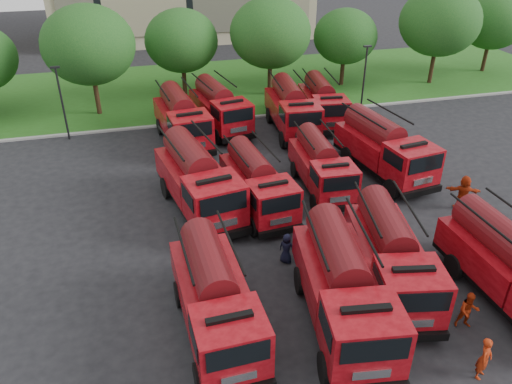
% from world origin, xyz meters
% --- Properties ---
extents(ground, '(140.00, 140.00, 0.00)m').
position_xyz_m(ground, '(0.00, 0.00, 0.00)').
color(ground, black).
rests_on(ground, ground).
extents(lawn, '(70.00, 16.00, 0.12)m').
position_xyz_m(lawn, '(0.00, 26.00, 0.06)').
color(lawn, '#225015').
rests_on(lawn, ground).
extents(curb, '(70.00, 0.30, 0.14)m').
position_xyz_m(curb, '(0.00, 17.90, 0.07)').
color(curb, gray).
rests_on(curb, ground).
extents(tree_2, '(6.72, 6.72, 8.22)m').
position_xyz_m(tree_2, '(-8.00, 21.50, 5.35)').
color(tree_2, '#382314').
rests_on(tree_2, ground).
extents(tree_3, '(5.88, 5.88, 7.19)m').
position_xyz_m(tree_3, '(-1.00, 24.00, 4.68)').
color(tree_3, '#382314').
rests_on(tree_3, ground).
extents(tree_4, '(6.55, 6.55, 8.01)m').
position_xyz_m(tree_4, '(6.00, 22.50, 5.22)').
color(tree_4, '#382314').
rests_on(tree_4, ground).
extents(tree_5, '(5.46, 5.46, 6.68)m').
position_xyz_m(tree_5, '(13.00, 23.50, 4.35)').
color(tree_5, '#382314').
rests_on(tree_5, ground).
extents(tree_6, '(6.89, 6.89, 8.42)m').
position_xyz_m(tree_6, '(21.00, 22.00, 5.49)').
color(tree_6, '#382314').
rests_on(tree_6, ground).
extents(tree_7, '(6.05, 6.05, 7.39)m').
position_xyz_m(tree_7, '(28.00, 24.00, 4.82)').
color(tree_7, '#382314').
rests_on(tree_7, ground).
extents(lamp_post_0, '(0.60, 0.25, 5.11)m').
position_xyz_m(lamp_post_0, '(-10.00, 17.20, 2.90)').
color(lamp_post_0, black).
rests_on(lamp_post_0, ground).
extents(lamp_post_1, '(0.60, 0.25, 5.11)m').
position_xyz_m(lamp_post_1, '(12.00, 17.20, 2.90)').
color(lamp_post_1, black).
rests_on(lamp_post_1, ground).
extents(fire_truck_0, '(2.77, 7.06, 3.17)m').
position_xyz_m(fire_truck_0, '(-3.38, -3.07, 1.60)').
color(fire_truck_0, black).
rests_on(fire_truck_0, ground).
extents(fire_truck_1, '(3.62, 7.76, 3.40)m').
position_xyz_m(fire_truck_1, '(1.33, -3.85, 1.71)').
color(fire_truck_1, black).
rests_on(fire_truck_1, ground).
extents(fire_truck_2, '(3.74, 7.38, 3.21)m').
position_xyz_m(fire_truck_2, '(4.08, -2.40, 1.61)').
color(fire_truck_2, black).
rests_on(fire_truck_2, ground).
extents(fire_truck_3, '(2.75, 7.16, 3.23)m').
position_xyz_m(fire_truck_3, '(8.39, -4.32, 1.63)').
color(fire_truck_3, black).
rests_on(fire_truck_3, ground).
extents(fire_truck_4, '(3.94, 8.03, 3.50)m').
position_xyz_m(fire_truck_4, '(-2.66, 5.78, 1.76)').
color(fire_truck_4, black).
rests_on(fire_truck_4, ground).
extents(fire_truck_5, '(2.95, 6.81, 3.01)m').
position_xyz_m(fire_truck_5, '(0.37, 5.13, 1.51)').
color(fire_truck_5, black).
rests_on(fire_truck_5, ground).
extents(fire_truck_6, '(2.62, 6.53, 2.92)m').
position_xyz_m(fire_truck_6, '(4.38, 6.28, 1.47)').
color(fire_truck_6, black).
rests_on(fire_truck_6, ground).
extents(fire_truck_7, '(3.60, 7.70, 3.37)m').
position_xyz_m(fire_truck_7, '(8.63, 7.09, 1.70)').
color(fire_truck_7, black).
rests_on(fire_truck_7, ground).
extents(fire_truck_8, '(3.33, 7.61, 3.36)m').
position_xyz_m(fire_truck_8, '(-2.37, 14.74, 1.69)').
color(fire_truck_8, black).
rests_on(fire_truck_8, ground).
extents(fire_truck_9, '(3.62, 7.37, 3.21)m').
position_xyz_m(fire_truck_9, '(0.57, 16.48, 1.62)').
color(fire_truck_9, black).
rests_on(fire_truck_9, ground).
extents(fire_truck_10, '(3.13, 7.52, 3.35)m').
position_xyz_m(fire_truck_10, '(5.38, 14.71, 1.68)').
color(fire_truck_10, black).
rests_on(fire_truck_10, ground).
extents(fire_truck_11, '(3.14, 7.03, 3.10)m').
position_xyz_m(fire_truck_11, '(8.11, 15.78, 1.56)').
color(fire_truck_11, black).
rests_on(fire_truck_11, ground).
extents(firefighter_0, '(0.77, 0.74, 1.70)m').
position_xyz_m(firefighter_0, '(5.01, -7.51, 0.00)').
color(firefighter_0, '#A3280C').
rests_on(firefighter_0, ground).
extents(firefighter_1, '(0.87, 0.64, 1.60)m').
position_xyz_m(firefighter_1, '(5.93, -5.32, 0.00)').
color(firefighter_1, '#A3280C').
rests_on(firefighter_1, ground).
extents(firefighter_4, '(0.86, 0.84, 1.49)m').
position_xyz_m(firefighter_4, '(0.46, 0.25, 0.00)').
color(firefighter_4, black).
rests_on(firefighter_4, ground).
extents(firefighter_5, '(1.94, 1.48, 1.92)m').
position_xyz_m(firefighter_5, '(10.91, 2.35, 0.00)').
color(firefighter_5, '#A3280C').
rests_on(firefighter_5, ground).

